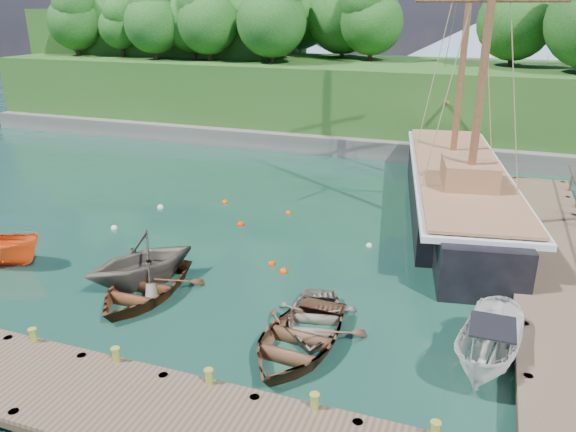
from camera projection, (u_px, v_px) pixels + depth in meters
name	position (u px, v px, depth m)	size (l,w,h in m)	color
ground	(226.00, 303.00, 20.62)	(160.00, 160.00, 0.00)	#133D2E
dock_near	(184.00, 422.00, 14.11)	(20.00, 3.20, 1.10)	#4B3B2C
dock_east	(554.00, 261.00, 22.97)	(3.20, 24.00, 1.10)	#4B3B2C
bollard_0	(37.00, 358.00, 17.40)	(0.26, 0.26, 0.45)	olive
bollard_1	(119.00, 378.00, 16.45)	(0.26, 0.26, 0.45)	olive
bollard_2	(210.00, 401.00, 15.49)	(0.26, 0.26, 0.45)	olive
bollard_3	(314.00, 427.00, 14.54)	(0.26, 0.26, 0.45)	olive
rowboat_0	(144.00, 296.00, 21.10)	(3.47, 4.86, 1.01)	#522D18
rowboat_1	(143.00, 284.00, 22.04)	(3.76, 4.36, 2.30)	#595148
rowboat_2	(297.00, 350.00, 17.82)	(3.58, 5.01, 1.04)	brown
rowboat_3	(314.00, 327.00, 19.06)	(2.85, 4.00, 0.83)	#655F53
motorboat_orange	(1.00, 264.00, 23.77)	(1.54, 4.09, 1.58)	#F0591A
cabin_boat_white	(487.00, 367.00, 16.94)	(1.69, 4.50, 1.74)	white
schooner	(457.00, 194.00, 29.29)	(7.85, 26.19, 19.07)	black
mooring_buoy_0	(114.00, 229.00, 27.50)	(0.32, 0.32, 0.32)	white
mooring_buoy_1	(241.00, 225.00, 27.95)	(0.35, 0.35, 0.35)	#EF2F00
mooring_buoy_2	(272.00, 265.00, 23.67)	(0.30, 0.30, 0.30)	#F93800
mooring_buoy_3	(369.00, 246.00, 25.49)	(0.29, 0.29, 0.29)	silver
mooring_buoy_4	(225.00, 203.00, 31.12)	(0.33, 0.33, 0.33)	#DB5A00
mooring_buoy_5	(288.00, 214.00, 29.49)	(0.32, 0.32, 0.32)	#D7460C
mooring_buoy_6	(161.00, 208.00, 30.33)	(0.36, 0.36, 0.36)	silver
mooring_buoy_7	(283.00, 272.00, 23.01)	(0.36, 0.36, 0.36)	#F43D04
headland	(246.00, 62.00, 50.40)	(51.00, 19.31, 12.90)	#474744
distant_ridge	(468.00, 51.00, 79.37)	(117.00, 40.00, 10.00)	#728CA5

